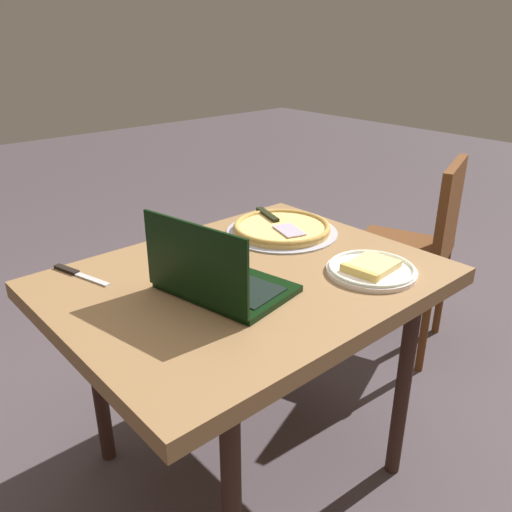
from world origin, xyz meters
name	(u,v)px	position (x,y,z in m)	size (l,w,h in m)	color
ground_plane	(248,462)	(0.00, 0.00, 0.00)	(12.00, 12.00, 0.00)	#463C40
dining_table	(247,295)	(0.00, 0.00, 0.65)	(1.08, 0.83, 0.71)	brown
laptop	(217,279)	(0.14, 0.04, 0.76)	(0.30, 0.38, 0.23)	black
pizza_plate	(371,269)	(-0.28, 0.23, 0.73)	(0.26, 0.26, 0.04)	white
pizza_tray	(282,228)	(-0.31, -0.17, 0.73)	(0.39, 0.39, 0.04)	#A3A2AF
table_knife	(76,273)	(0.37, -0.33, 0.72)	(0.08, 0.22, 0.01)	#B7B7B8
chair_near	(417,243)	(-1.03, -0.07, 0.51)	(0.51, 0.51, 0.87)	#5D3317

